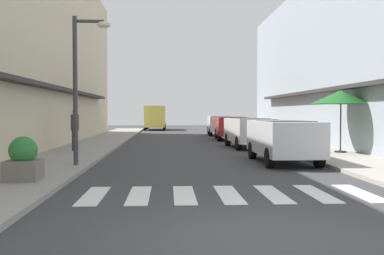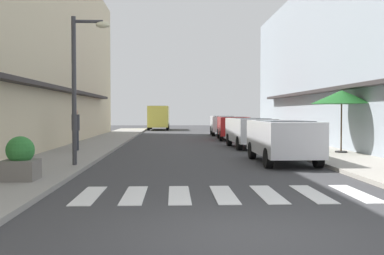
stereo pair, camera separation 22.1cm
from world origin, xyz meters
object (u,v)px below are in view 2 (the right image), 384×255
Objects in this scene: parked_car_far at (233,125)px; cafe_umbrella at (342,97)px; parked_car_distant at (223,123)px; delivery_van at (159,116)px; planter_corner at (20,160)px; parked_car_near at (283,136)px; street_lamp at (81,73)px; parked_car_mid at (250,129)px; pedestrian_walking_far at (76,129)px.

cafe_umbrella reaches higher than parked_car_far.
cafe_umbrella reaches higher than parked_car_distant.
planter_corner is at bearing -93.73° from delivery_van.
parked_car_far and parked_car_distant have the same top height.
parked_car_near is 8.65m from planter_corner.
planter_corner is at bearing -149.40° from parked_car_near.
parked_car_near is 1.72× the size of cafe_umbrella.
street_lamp is at bearing 75.44° from planter_corner.
parked_car_near is at bearing -80.11° from delivery_van.
delivery_van is at bearing 106.91° from cafe_umbrella.
parked_car_mid is 2.45× the size of pedestrian_walking_far.
street_lamp is (-6.62, -7.94, 2.06)m from parked_car_mid.
pedestrian_walking_far is at bearing 93.27° from planter_corner.
cafe_umbrella is (3.05, -4.00, 1.44)m from parked_car_mid.
parked_car_distant is 0.76× the size of delivery_van.
pedestrian_walking_far is at bearing -162.13° from parked_car_mid.
delivery_van is at bearing 102.68° from parked_car_mid.
parked_car_distant is at bearing 72.31° from planter_corner.
cafe_umbrella is (9.67, 3.93, -0.62)m from street_lamp.
parked_car_mid is 6.56m from parked_car_far.
pedestrian_walking_far is (-1.32, 5.38, -1.92)m from street_lamp.
pedestrian_walking_far is (-0.49, 8.56, 0.45)m from planter_corner.
pedestrian_walking_far reaches higher than planter_corner.
cafe_umbrella is at bearing -52.70° from parked_car_mid.
delivery_van is (-5.21, 16.60, 0.48)m from parked_car_far.
cafe_umbrella is at bearing 22.13° from street_lamp.
parked_car_far is at bearing 67.17° from planter_corner.
cafe_umbrella is at bearing 5.81° from pedestrian_walking_far.
parked_car_far is 17.40m from delivery_van.
planter_corner is (-7.44, -17.68, -0.32)m from parked_car_far.
cafe_umbrella is 11.16m from pedestrian_walking_far.
street_lamp is at bearing -169.54° from parked_car_near.
delivery_van reaches higher than planter_corner.
planter_corner is at bearing -73.41° from pedestrian_walking_far.
street_lamp is 4.33× the size of planter_corner.
planter_corner is at bearing -104.56° from street_lamp.
cafe_umbrella reaches higher than parked_car_near.
street_lamp is at bearing -157.87° from cafe_umbrella.
delivery_van is 31.17m from street_lamp.
delivery_van is at bearing 97.27° from pedestrian_walking_far.
parked_car_near is at bearing -14.35° from pedestrian_walking_far.
parked_car_near is 4.33m from cafe_umbrella.
parked_car_distant is 24.50m from planter_corner.
delivery_van is at bearing 107.42° from parked_car_far.
parked_car_mid and parked_car_far have the same top height.
delivery_van is (-5.21, 23.16, 0.48)m from parked_car_mid.
cafe_umbrella reaches higher than pedestrian_walking_far.
pedestrian_walking_far is (-10.98, 1.45, -1.30)m from cafe_umbrella.
parked_car_far is (0.00, 13.28, -0.00)m from parked_car_near.
parked_car_near is 0.80× the size of delivery_van.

